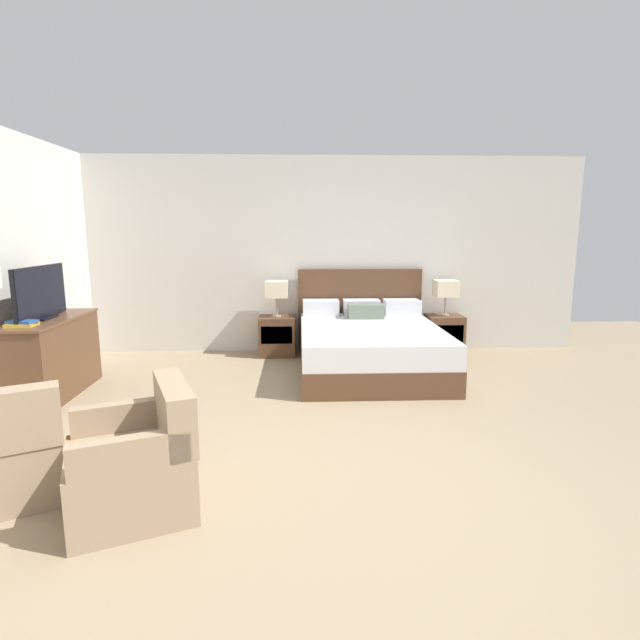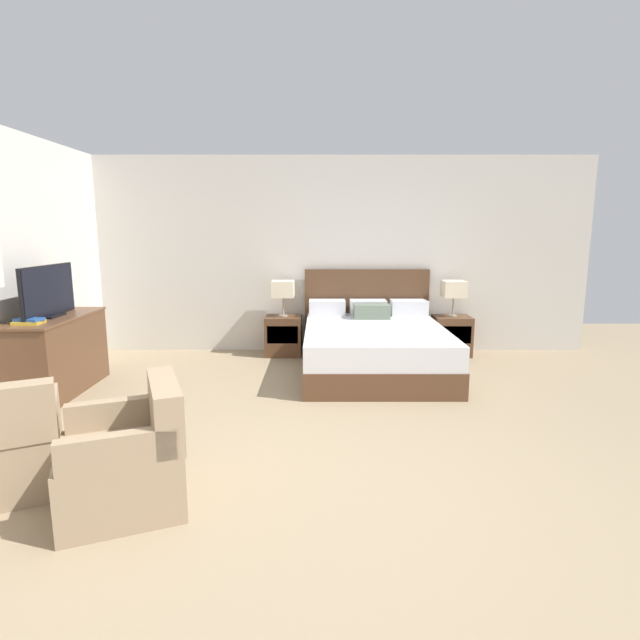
% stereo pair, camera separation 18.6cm
% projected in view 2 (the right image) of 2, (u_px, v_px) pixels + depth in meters
% --- Properties ---
extents(ground_plane, '(11.98, 11.98, 0.00)m').
position_uv_depth(ground_plane, '(322.00, 503.00, 3.06)').
color(ground_plane, '#998466').
extents(wall_back, '(7.26, 0.06, 2.63)m').
position_uv_depth(wall_back, '(320.00, 255.00, 6.79)').
color(wall_back, beige).
rests_on(wall_back, ground).
extents(bed, '(1.69, 2.11, 1.13)m').
position_uv_depth(bed, '(372.00, 346.00, 5.93)').
color(bed, brown).
rests_on(bed, ground).
extents(nightstand_left, '(0.47, 0.41, 0.52)m').
position_uv_depth(nightstand_left, '(282.00, 336.00, 6.68)').
color(nightstand_left, brown).
rests_on(nightstand_left, ground).
extents(nightstand_right, '(0.47, 0.41, 0.52)m').
position_uv_depth(nightstand_right, '(449.00, 335.00, 6.69)').
color(nightstand_right, brown).
rests_on(nightstand_right, ground).
extents(table_lamp_left, '(0.29, 0.29, 0.47)m').
position_uv_depth(table_lamp_left, '(281.00, 289.00, 6.57)').
color(table_lamp_left, gray).
rests_on(table_lamp_left, nightstand_left).
extents(table_lamp_right, '(0.29, 0.29, 0.47)m').
position_uv_depth(table_lamp_right, '(451.00, 289.00, 6.58)').
color(table_lamp_right, gray).
rests_on(table_lamp_right, nightstand_right).
extents(dresser, '(0.54, 1.30, 0.80)m').
position_uv_depth(dresser, '(53.00, 354.00, 5.10)').
color(dresser, brown).
rests_on(dresser, ground).
extents(tv, '(0.18, 0.94, 0.52)m').
position_uv_depth(tv, '(46.00, 292.00, 4.95)').
color(tv, black).
rests_on(tv, dresser).
extents(book_red_cover, '(0.25, 0.19, 0.03)m').
position_uv_depth(book_red_cover, '(26.00, 323.00, 4.62)').
color(book_red_cover, gold).
rests_on(book_red_cover, dresser).
extents(book_blue_cover, '(0.26, 0.18, 0.02)m').
position_uv_depth(book_blue_cover, '(26.00, 320.00, 4.61)').
color(book_blue_cover, '#234C8E').
rests_on(book_blue_cover, book_red_cover).
extents(armchair_companion, '(0.89, 0.89, 0.76)m').
position_uv_depth(armchair_companion, '(126.00, 461.00, 3.00)').
color(armchair_companion, '#9E8466').
rests_on(armchair_companion, ground).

